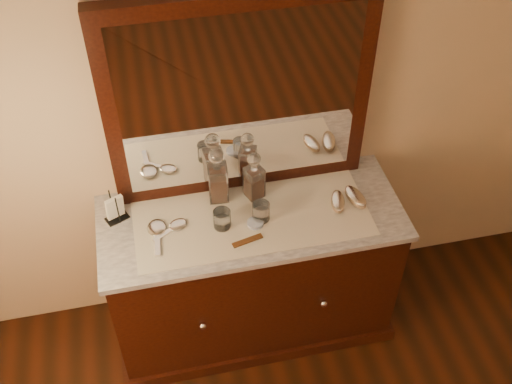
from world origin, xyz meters
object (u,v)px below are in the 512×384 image
Objects in this scene: hand_mirror_outer at (157,231)px; hand_mirror_inner at (175,226)px; dresser_cabinet at (252,274)px; mirror_frame at (239,98)px; decanter_right at (254,180)px; brush_far at (355,197)px; comb at (248,241)px; napkin_rack at (115,209)px; decanter_left at (218,180)px; pin_dish at (255,223)px; brush_near at (338,202)px.

hand_mirror_outer reaches higher than hand_mirror_inner.
dresser_cabinet is 1.17× the size of mirror_frame.
brush_far is (0.47, -0.14, -0.08)m from decanter_right.
dresser_cabinet is at bearing 58.39° from comb.
napkin_rack is at bearing 169.16° from dresser_cabinet.
mirror_frame is 3.97× the size of decanter_left.
decanter_right is (0.66, 0.01, 0.04)m from napkin_rack.
napkin_rack is 0.29m from hand_mirror_inner.
brush_far is at bearing -6.49° from napkin_rack.
dresser_cabinet is at bearing -49.51° from decanter_left.
decanter_left is (-0.13, 0.15, 0.56)m from dresser_cabinet.
decanter_left is (-0.08, 0.31, 0.11)m from comb.
pin_dish is 0.26× the size of decanter_left.
hand_mirror_outer is 1.24× the size of hand_mirror_inner.
comb is 0.55× the size of decanter_right.
decanter_right is at bearing 1.14° from napkin_rack.
hand_mirror_outer is at bearing 173.83° from pin_dish.
pin_dish is at bearing 46.08° from comb.
dresser_cabinet is 9.18× the size of brush_near.
comb is at bearing -120.62° from pin_dish.
brush_near is (0.41, 0.04, 0.01)m from pin_dish.
decanter_left is 1.65× the size of hand_mirror_inner.
mirror_frame is at bearing 69.39° from comb.
brush_near is at bearing -7.58° from napkin_rack.
brush_near is (0.47, 0.14, 0.02)m from comb.
hand_mirror_outer is (-0.45, 0.05, 0.00)m from pin_dish.
hand_mirror_outer is at bearing -149.99° from mirror_frame.
dresser_cabinet is 0.69m from brush_far.
pin_dish is at bearing -100.89° from decanter_right.
hand_mirror_inner reaches higher than dresser_cabinet.
decanter_left is at bearing 173.45° from decanter_right.
dresser_cabinet is at bearing -90.00° from mirror_frame.
brush_far is (0.09, 0.01, 0.00)m from brush_near.
decanter_left is (-0.13, -0.09, -0.38)m from mirror_frame.
dresser_cabinet is 0.63m from hand_mirror_outer.
hand_mirror_outer is at bearing -152.70° from decanter_left.
decanter_right is (0.04, 0.19, 0.09)m from pin_dish.
brush_near is (0.42, -0.02, 0.46)m from dresser_cabinet.
pin_dish is at bearing -9.07° from hand_mirror_inner.
napkin_rack is at bearing 172.42° from brush_near.
pin_dish is 0.22m from decanter_right.
decanter_right is at bearing 158.11° from brush_near.
mirror_frame reaches higher than decanter_left.
hand_mirror_outer reaches higher than comb.
napkin_rack is 1.03× the size of brush_near.
napkin_rack reaches higher than hand_mirror_outer.
mirror_frame is at bearing 30.01° from hand_mirror_outer.
pin_dish is 0.27m from decanter_left.
decanter_right is at bearing -6.55° from decanter_left.
hand_mirror_inner is (-0.36, -0.25, -0.49)m from mirror_frame.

